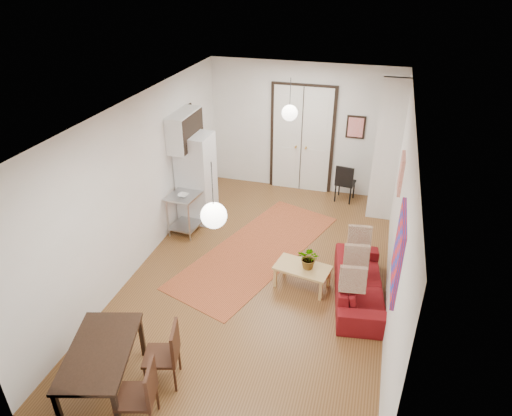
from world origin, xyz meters
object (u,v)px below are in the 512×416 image
(kitchen_counter, at_px, (191,203))
(dining_table, at_px, (100,354))
(sofa, at_px, (360,283))
(black_side_chair, at_px, (346,178))
(dining_chair_far, at_px, (139,385))
(dining_chair_near, at_px, (164,346))
(coffee_table, at_px, (302,269))
(fridge, at_px, (196,178))

(kitchen_counter, xyz_separation_m, dining_table, (0.56, -4.02, 0.11))
(sofa, relative_size, black_side_chair, 2.17)
(sofa, distance_m, dining_chair_far, 3.68)
(kitchen_counter, distance_m, dining_table, 4.06)
(sofa, xyz_separation_m, black_side_chair, (-0.59, 3.41, 0.23))
(dining_chair_near, height_order, dining_chair_far, same)
(sofa, distance_m, black_side_chair, 3.46)
(dining_chair_near, xyz_separation_m, black_side_chair, (1.67, 5.67, -0.01))
(coffee_table, bearing_deg, fridge, 146.61)
(sofa, height_order, dining_chair_near, dining_chair_near)
(sofa, bearing_deg, dining_chair_far, 133.91)
(black_side_chair, bearing_deg, sofa, 108.44)
(sofa, xyz_separation_m, coffee_table, (-0.92, 0.02, 0.06))
(fridge, height_order, dining_table, fridge)
(sofa, xyz_separation_m, dining_chair_far, (-2.26, -2.89, 0.24))
(kitchen_counter, relative_size, dining_table, 0.78)
(sofa, relative_size, dining_chair_near, 2.12)
(sofa, xyz_separation_m, kitchen_counter, (-3.42, 1.32, 0.25))
(dining_chair_near, bearing_deg, kitchen_counter, -177.58)
(sofa, xyz_separation_m, dining_table, (-2.86, -2.70, 0.36))
(kitchen_counter, xyz_separation_m, dining_chair_far, (1.16, -4.21, -0.01))
(black_side_chair, bearing_deg, kitchen_counter, 44.95)
(kitchen_counter, bearing_deg, dining_table, -76.32)
(coffee_table, bearing_deg, black_side_chair, 84.44)
(black_side_chair, bearing_deg, dining_chair_far, 83.68)
(sofa, height_order, coffee_table, sofa)
(coffee_table, relative_size, dining_chair_far, 1.08)
(coffee_table, height_order, dining_chair_near, dining_chair_near)
(dining_table, height_order, dining_chair_near, dining_chair_near)
(sofa, xyz_separation_m, dining_chair_near, (-2.26, -2.26, 0.24))
(coffee_table, bearing_deg, sofa, -1.53)
(fridge, bearing_deg, black_side_chair, 32.99)
(fridge, xyz_separation_m, dining_chair_far, (1.16, -4.56, -0.41))
(coffee_table, relative_size, dining_chair_near, 1.08)
(kitchen_counter, height_order, dining_table, kitchen_counter)
(coffee_table, xyz_separation_m, dining_chair_near, (-1.34, -2.29, 0.17))
(fridge, height_order, dining_chair_near, fridge)
(coffee_table, distance_m, fridge, 3.05)
(sofa, relative_size, dining_chair_far, 2.12)
(sofa, height_order, kitchen_counter, kitchen_counter)
(kitchen_counter, bearing_deg, coffee_table, -21.63)
(dining_table, height_order, black_side_chair, black_side_chair)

